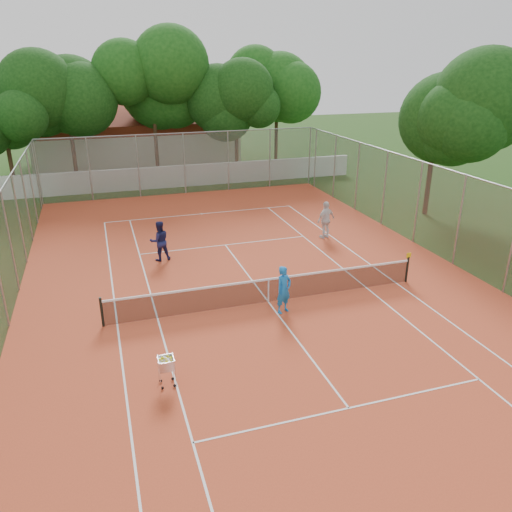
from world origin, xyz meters
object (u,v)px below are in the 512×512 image
object	(u,v)px
clubhouse	(136,137)
player_near	(284,290)
ball_hopper	(167,370)
player_far_right	(326,220)
player_far_left	(160,241)
tennis_net	(268,290)

from	to	relation	value
clubhouse	player_near	bearing A→B (deg)	-85.67
ball_hopper	player_far_right	bearing A→B (deg)	39.73
player_near	player_far_left	size ratio (longest dim) A/B	0.96
tennis_net	player_far_right	bearing A→B (deg)	49.22
clubhouse	player_far_right	size ratio (longest dim) A/B	8.67
player_near	player_far_left	bearing A→B (deg)	94.83
clubhouse	ball_hopper	bearing A→B (deg)	-94.07
tennis_net	player_far_left	world-z (taller)	player_far_left
player_near	ball_hopper	distance (m)	5.54
tennis_net	player_near	distance (m)	1.01
tennis_net	clubhouse	world-z (taller)	clubhouse
player_far_left	player_far_right	distance (m)	8.36
player_far_right	ball_hopper	distance (m)	13.66
player_near	clubhouse	bearing A→B (deg)	70.10
tennis_net	player_far_right	world-z (taller)	player_far_right
clubhouse	player_far_right	world-z (taller)	clubhouse
player_far_right	player_near	bearing A→B (deg)	34.43
player_near	player_far_right	xyz separation A→B (m)	(4.84, 6.80, 0.07)
clubhouse	ball_hopper	xyz separation A→B (m)	(-2.34, -32.95, -1.71)
tennis_net	player_far_right	size ratio (longest dim) A/B	6.28
clubhouse	player_near	world-z (taller)	clubhouse
clubhouse	ball_hopper	size ratio (longest dim) A/B	17.34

